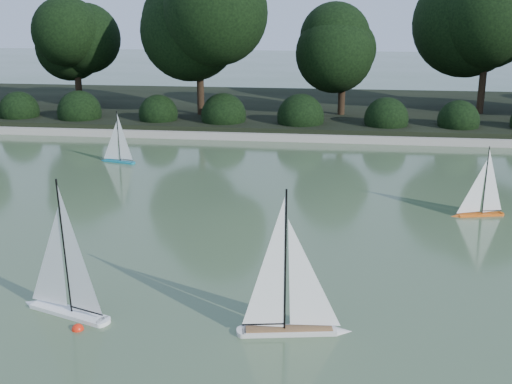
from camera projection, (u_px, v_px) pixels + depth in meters
The scene contains 10 objects.
ground at pixel (258, 294), 7.82m from camera, with size 80.00×80.00×0.00m, color #32462A.
pond_coping at pixel (301, 137), 16.35m from camera, with size 40.00×0.35×0.18m, color gray.
far_bank at pixel (309, 110), 20.14m from camera, with size 40.00×8.00×0.30m, color black.
tree_line at pixel (352, 31), 17.79m from camera, with size 26.31×3.93×4.39m.
shrub_hedge at pixel (303, 117), 17.11m from camera, with size 29.10×1.10×1.10m.
sailboat_white_a at pixel (61, 291), 7.28m from camera, with size 1.24×0.61×1.73m.
sailboat_white_b at pixel (298, 310), 6.83m from camera, with size 1.27×0.40×1.72m.
sailboat_orange at pixel (477, 204), 10.62m from camera, with size 0.92×0.35×1.26m.
sailboat_teal at pixel (116, 154), 14.18m from camera, with size 0.90×0.36×1.23m.
race_buoy at pixel (78, 330), 6.98m from camera, with size 0.13×0.13×0.13m, color red.
Camera 1 is at (0.88, -7.09, 3.43)m, focal length 45.00 mm.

